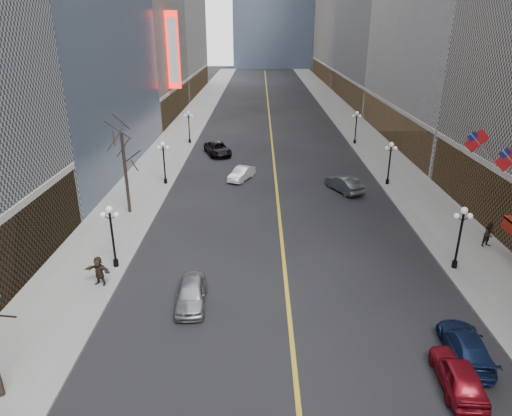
{
  "coord_description": "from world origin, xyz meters",
  "views": [
    {
      "loc": [
        -1.76,
        1.98,
        15.83
      ],
      "look_at": [
        -1.94,
        22.45,
        7.6
      ],
      "focal_mm": 32.0,
      "sensor_mm": 36.0,
      "label": 1
    }
  ],
  "objects_px": {
    "car_sb_mid": "(458,374)",
    "car_nb_near": "(191,293)",
    "streetlamp_east_1": "(461,232)",
    "streetlamp_east_2": "(390,159)",
    "car_sb_far": "(344,184)",
    "car_sb_near": "(466,345)",
    "streetlamp_west_1": "(112,230)",
    "car_nb_far": "(218,149)",
    "car_nb_mid": "(242,174)",
    "streetlamp_west_2": "(164,158)",
    "streetlamp_west_3": "(189,124)",
    "streetlamp_east_3": "(356,124)"
  },
  "relations": [
    {
      "from": "car_sb_far",
      "to": "streetlamp_east_3",
      "type": "bearing_deg",
      "value": -127.99
    },
    {
      "from": "streetlamp_west_2",
      "to": "car_sb_mid",
      "type": "bearing_deg",
      "value": -56.44
    },
    {
      "from": "car_sb_near",
      "to": "streetlamp_east_1",
      "type": "bearing_deg",
      "value": -102.7
    },
    {
      "from": "streetlamp_east_2",
      "to": "car_sb_mid",
      "type": "height_order",
      "value": "streetlamp_east_2"
    },
    {
      "from": "streetlamp_west_1",
      "to": "streetlamp_west_3",
      "type": "xyz_separation_m",
      "value": [
        0.0,
        36.0,
        0.0
      ]
    },
    {
      "from": "streetlamp_west_2",
      "to": "car_nb_near",
      "type": "xyz_separation_m",
      "value": [
        5.9,
        -22.42,
        -2.15
      ]
    },
    {
      "from": "streetlamp_east_1",
      "to": "car_nb_near",
      "type": "relative_size",
      "value": 1.02
    },
    {
      "from": "streetlamp_west_3",
      "to": "car_nb_near",
      "type": "height_order",
      "value": "streetlamp_west_3"
    },
    {
      "from": "car_nb_near",
      "to": "car_sb_far",
      "type": "distance_m",
      "value": 24.13
    },
    {
      "from": "streetlamp_west_3",
      "to": "car_nb_mid",
      "type": "bearing_deg",
      "value": -63.69
    },
    {
      "from": "car_nb_far",
      "to": "car_sb_mid",
      "type": "height_order",
      "value": "car_nb_far"
    },
    {
      "from": "car_nb_near",
      "to": "streetlamp_west_3",
      "type": "bearing_deg",
      "value": 94.66
    },
    {
      "from": "car_sb_far",
      "to": "streetlamp_east_1",
      "type": "bearing_deg",
      "value": 83.01
    },
    {
      "from": "car_nb_mid",
      "to": "car_sb_far",
      "type": "distance_m",
      "value": 11.23
    },
    {
      "from": "streetlamp_east_1",
      "to": "streetlamp_west_2",
      "type": "distance_m",
      "value": 29.68
    },
    {
      "from": "car_nb_mid",
      "to": "car_sb_near",
      "type": "height_order",
      "value": "car_nb_mid"
    },
    {
      "from": "streetlamp_west_2",
      "to": "car_sb_mid",
      "type": "distance_m",
      "value": 35.03
    },
    {
      "from": "car_sb_near",
      "to": "car_sb_mid",
      "type": "distance_m",
      "value": 2.45
    },
    {
      "from": "car_nb_near",
      "to": "car_sb_near",
      "type": "bearing_deg",
      "value": -21.08
    },
    {
      "from": "streetlamp_east_3",
      "to": "car_sb_near",
      "type": "relative_size",
      "value": 0.95
    },
    {
      "from": "streetlamp_west_1",
      "to": "streetlamp_east_1",
      "type": "bearing_deg",
      "value": 0.0
    },
    {
      "from": "streetlamp_west_2",
      "to": "car_sb_far",
      "type": "relative_size",
      "value": 0.92
    },
    {
      "from": "streetlamp_east_1",
      "to": "car_sb_near",
      "type": "relative_size",
      "value": 0.95
    },
    {
      "from": "streetlamp_east_1",
      "to": "streetlamp_east_3",
      "type": "bearing_deg",
      "value": 90.0
    },
    {
      "from": "car_nb_mid",
      "to": "car_sb_mid",
      "type": "relative_size",
      "value": 0.99
    },
    {
      "from": "streetlamp_east_2",
      "to": "car_sb_near",
      "type": "bearing_deg",
      "value": -96.43
    },
    {
      "from": "streetlamp_east_2",
      "to": "streetlamp_west_1",
      "type": "distance_m",
      "value": 29.68
    },
    {
      "from": "streetlamp_east_1",
      "to": "streetlamp_east_2",
      "type": "height_order",
      "value": "same"
    },
    {
      "from": "car_nb_far",
      "to": "car_nb_mid",
      "type": "bearing_deg",
      "value": -90.53
    },
    {
      "from": "streetlamp_west_3",
      "to": "car_nb_mid",
      "type": "relative_size",
      "value": 1.07
    },
    {
      "from": "streetlamp_west_1",
      "to": "car_nb_mid",
      "type": "bearing_deg",
      "value": 67.8
    },
    {
      "from": "car_nb_near",
      "to": "car_sb_far",
      "type": "relative_size",
      "value": 0.9
    },
    {
      "from": "car_sb_mid",
      "to": "car_nb_near",
      "type": "bearing_deg",
      "value": -22.96
    },
    {
      "from": "streetlamp_west_1",
      "to": "car_sb_far",
      "type": "relative_size",
      "value": 0.92
    },
    {
      "from": "streetlamp_east_1",
      "to": "car_sb_near",
      "type": "distance_m",
      "value": 9.77
    },
    {
      "from": "streetlamp_east_3",
      "to": "car_sb_mid",
      "type": "height_order",
      "value": "streetlamp_east_3"
    },
    {
      "from": "car_nb_mid",
      "to": "streetlamp_west_2",
      "type": "bearing_deg",
      "value": -143.98
    },
    {
      "from": "streetlamp_east_1",
      "to": "streetlamp_west_1",
      "type": "bearing_deg",
      "value": 180.0
    },
    {
      "from": "streetlamp_east_2",
      "to": "car_nb_far",
      "type": "bearing_deg",
      "value": 147.64
    },
    {
      "from": "car_nb_far",
      "to": "car_sb_far",
      "type": "xyz_separation_m",
      "value": [
        14.12,
        -14.02,
        0.01
      ]
    },
    {
      "from": "car_nb_mid",
      "to": "streetlamp_west_3",
      "type": "bearing_deg",
      "value": 140.25
    },
    {
      "from": "streetlamp_west_1",
      "to": "car_sb_mid",
      "type": "distance_m",
      "value": 22.41
    },
    {
      "from": "streetlamp_east_1",
      "to": "car_nb_far",
      "type": "relative_size",
      "value": 0.78
    },
    {
      "from": "streetlamp_west_1",
      "to": "car_nb_far",
      "type": "xyz_separation_m",
      "value": [
        4.54,
        30.08,
        -2.1
      ]
    },
    {
      "from": "streetlamp_west_1",
      "to": "car_nb_near",
      "type": "bearing_deg",
      "value": -36.82
    },
    {
      "from": "streetlamp_west_3",
      "to": "car_nb_near",
      "type": "bearing_deg",
      "value": -81.69
    },
    {
      "from": "car_nb_near",
      "to": "streetlamp_east_1",
      "type": "bearing_deg",
      "value": 10.38
    },
    {
      "from": "streetlamp_east_2",
      "to": "streetlamp_west_3",
      "type": "height_order",
      "value": "same"
    },
    {
      "from": "streetlamp_west_1",
      "to": "streetlamp_west_2",
      "type": "height_order",
      "value": "same"
    },
    {
      "from": "streetlamp_east_1",
      "to": "car_sb_near",
      "type": "bearing_deg",
      "value": -108.65
    }
  ]
}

